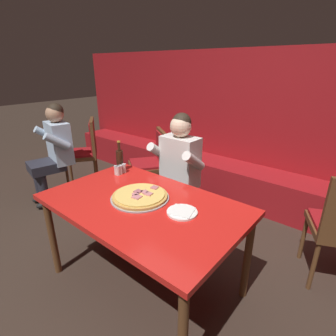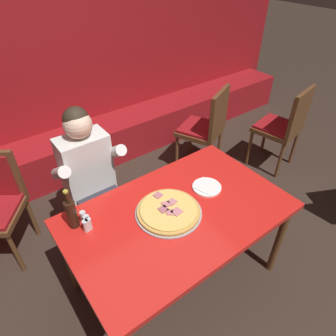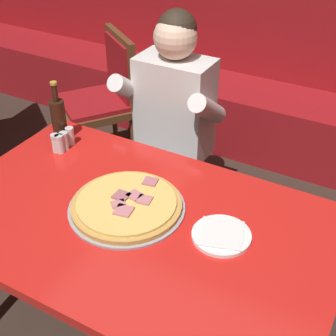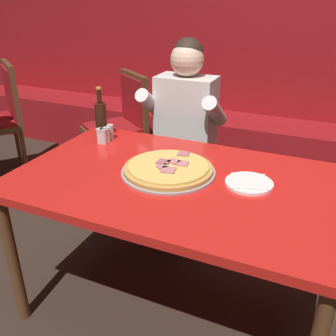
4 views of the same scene
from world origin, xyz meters
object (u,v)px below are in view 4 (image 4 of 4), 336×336
(pizza, at_px, (168,169))
(beer_bottle, at_px, (101,119))
(shaker_oregano, at_px, (110,133))
(diner_seated_blue_shirt, at_px, (181,131))
(shaker_black_pepper, at_px, (104,137))
(dining_chair_far_right, at_px, (0,113))
(shaker_parmesan, at_px, (107,135))
(plate_white_paper, at_px, (249,183))
(dining_chair_side_aisle, at_px, (122,121))
(main_dining_table, at_px, (177,192))
(shaker_red_pepper_flakes, at_px, (100,137))

(pizza, relative_size, beer_bottle, 1.51)
(shaker_oregano, bearing_deg, diner_seated_blue_shirt, 59.87)
(shaker_black_pepper, xyz_separation_m, dining_chair_far_right, (-1.42, 0.59, -0.21))
(shaker_oregano, bearing_deg, beer_bottle, 172.53)
(shaker_parmesan, height_order, dining_chair_far_right, dining_chair_far_right)
(beer_bottle, bearing_deg, dining_chair_far_right, 159.68)
(plate_white_paper, distance_m, dining_chair_side_aisle, 1.70)
(main_dining_table, relative_size, shaker_oregano, 17.23)
(beer_bottle, relative_size, shaker_black_pepper, 3.40)
(shaker_oregano, height_order, shaker_red_pepper_flakes, same)
(shaker_red_pepper_flakes, relative_size, dining_chair_far_right, 0.09)
(beer_bottle, xyz_separation_m, diner_seated_blue_shirt, (0.32, 0.43, -0.17))
(pizza, xyz_separation_m, diner_seated_blue_shirt, (-0.22, 0.70, -0.07))
(main_dining_table, bearing_deg, dining_chair_side_aisle, 130.33)
(dining_chair_side_aisle, relative_size, dining_chair_far_right, 0.93)
(beer_bottle, bearing_deg, diner_seated_blue_shirt, 53.70)
(main_dining_table, relative_size, shaker_parmesan, 17.23)
(dining_chair_side_aisle, height_order, dining_chair_far_right, dining_chair_far_right)
(shaker_oregano, height_order, dining_chair_far_right, dining_chair_far_right)
(shaker_oregano, distance_m, dining_chair_side_aisle, 0.99)
(beer_bottle, distance_m, diner_seated_blue_shirt, 0.56)
(pizza, height_order, dining_chair_far_right, dining_chair_far_right)
(shaker_red_pepper_flakes, bearing_deg, beer_bottle, 116.76)
(shaker_black_pepper, relative_size, shaker_red_pepper_flakes, 1.00)
(beer_bottle, height_order, shaker_black_pepper, beer_bottle)
(beer_bottle, distance_m, shaker_red_pepper_flakes, 0.12)
(beer_bottle, height_order, dining_chair_far_right, beer_bottle)
(pizza, distance_m, dining_chair_side_aisle, 1.46)
(shaker_parmesan, relative_size, dining_chair_side_aisle, 0.09)
(diner_seated_blue_shirt, bearing_deg, shaker_parmesan, -117.45)
(beer_bottle, bearing_deg, shaker_parmesan, -39.42)
(pizza, distance_m, dining_chair_far_right, 2.06)
(dining_chair_side_aisle, xyz_separation_m, dining_chair_far_right, (-0.98, -0.34, 0.04))
(shaker_parmesan, xyz_separation_m, diner_seated_blue_shirt, (0.25, 0.49, -0.09))
(plate_white_paper, distance_m, shaker_oregano, 0.88)
(beer_bottle, bearing_deg, shaker_oregano, -7.47)
(shaker_oregano, distance_m, shaker_red_pepper_flakes, 0.08)
(dining_chair_far_right, bearing_deg, shaker_oregano, -19.80)
(plate_white_paper, bearing_deg, diner_seated_blue_shirt, 131.57)
(pizza, relative_size, dining_chair_far_right, 0.44)
(shaker_red_pepper_flakes, xyz_separation_m, dining_chair_side_aisle, (-0.42, 0.93, -0.25))
(pizza, bearing_deg, dining_chair_far_right, 157.80)
(dining_chair_far_right, bearing_deg, beer_bottle, -20.32)
(shaker_oregano, distance_m, dining_chair_far_right, 1.52)
(shaker_oregano, distance_m, diner_seated_blue_shirt, 0.52)
(pizza, bearing_deg, shaker_parmesan, 155.34)
(pizza, bearing_deg, beer_bottle, 153.30)
(plate_white_paper, xyz_separation_m, shaker_red_pepper_flakes, (-0.87, 0.15, 0.03))
(shaker_black_pepper, relative_size, dining_chair_far_right, 0.09)
(shaker_parmesan, distance_m, dining_chair_far_right, 1.54)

